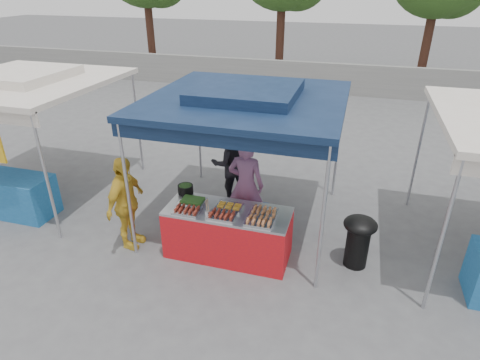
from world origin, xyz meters
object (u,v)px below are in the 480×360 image
(vendor_table, at_px, (228,233))
(vendor_woman, at_px, (246,185))
(helper_man, at_px, (231,163))
(customer_person, at_px, (126,204))
(wok_burner, at_px, (359,237))
(cooking_pot, at_px, (186,189))

(vendor_table, bearing_deg, vendor_woman, 85.62)
(helper_man, xyz_separation_m, customer_person, (-1.17, -2.02, 0.00))
(vendor_table, distance_m, customer_person, 1.75)
(wok_burner, relative_size, vendor_woman, 0.50)
(cooking_pot, height_order, wok_burner, cooking_pot)
(cooking_pot, bearing_deg, customer_person, -146.27)
(vendor_woman, relative_size, customer_person, 1.08)
(customer_person, bearing_deg, cooking_pot, -53.93)
(vendor_woman, xyz_separation_m, customer_person, (-1.75, -1.07, -0.06))
(vendor_woman, bearing_deg, wok_burner, 166.51)
(helper_man, relative_size, customer_person, 1.00)
(cooking_pot, distance_m, helper_man, 1.51)
(wok_burner, relative_size, helper_man, 0.54)
(cooking_pot, relative_size, helper_man, 0.16)
(cooking_pot, bearing_deg, wok_burner, -0.27)
(helper_man, bearing_deg, customer_person, 31.89)
(vendor_table, xyz_separation_m, vendor_woman, (0.07, 0.85, 0.46))
(vendor_table, relative_size, customer_person, 1.22)
(vendor_table, relative_size, vendor_woman, 1.13)
(cooking_pot, height_order, customer_person, customer_person)
(vendor_woman, bearing_deg, helper_man, -57.07)
(wok_burner, xyz_separation_m, customer_person, (-3.73, -0.54, 0.30))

